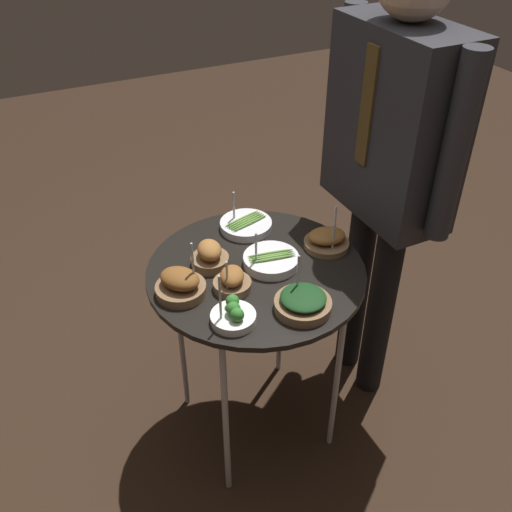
% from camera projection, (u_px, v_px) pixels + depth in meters
% --- Properties ---
extents(ground_plane, '(8.00, 8.00, 0.00)m').
position_uv_depth(ground_plane, '(256.00, 420.00, 2.21)').
color(ground_plane, black).
extents(serving_cart, '(0.69, 0.69, 0.74)m').
position_uv_depth(serving_cart, '(256.00, 282.00, 1.80)').
color(serving_cart, black).
rests_on(serving_cart, ground_plane).
extents(bowl_asparagus_center, '(0.18, 0.18, 0.13)m').
position_uv_depth(bowl_asparagus_center, '(271.00, 261.00, 1.78)').
color(bowl_asparagus_center, silver).
rests_on(bowl_asparagus_center, serving_cart).
extents(bowl_spinach_near_rim, '(0.16, 0.16, 0.16)m').
position_uv_depth(bowl_spinach_near_rim, '(303.00, 302.00, 1.61)').
color(bowl_spinach_near_rim, brown).
rests_on(bowl_spinach_near_rim, serving_cart).
extents(bowl_roast_front_center, '(0.15, 0.15, 0.18)m').
position_uv_depth(bowl_roast_front_center, '(180.00, 284.00, 1.66)').
color(bowl_roast_front_center, brown).
rests_on(bowl_roast_front_center, serving_cart).
extents(bowl_broccoli_far_rim, '(0.13, 0.13, 0.17)m').
position_uv_depth(bowl_broccoli_far_rim, '(233.00, 314.00, 1.57)').
color(bowl_broccoli_far_rim, white).
rests_on(bowl_broccoli_far_rim, serving_cart).
extents(bowl_roast_front_left, '(0.12, 0.12, 0.08)m').
position_uv_depth(bowl_roast_front_left, '(210.00, 256.00, 1.77)').
color(bowl_roast_front_left, brown).
rests_on(bowl_roast_front_left, serving_cart).
extents(bowl_asparagus_back_left, '(0.18, 0.18, 0.13)m').
position_uv_depth(bowl_asparagus_back_left, '(246.00, 225.00, 1.95)').
color(bowl_asparagus_back_left, silver).
rests_on(bowl_asparagus_back_left, serving_cart).
extents(bowl_roast_mid_left, '(0.15, 0.15, 0.18)m').
position_uv_depth(bowl_roast_mid_left, '(327.00, 240.00, 1.85)').
color(bowl_roast_mid_left, brown).
rests_on(bowl_roast_mid_left, serving_cart).
extents(bowl_roast_back_right, '(0.11, 0.11, 0.12)m').
position_uv_depth(bowl_roast_back_right, '(232.00, 281.00, 1.68)').
color(bowl_roast_back_right, brown).
rests_on(bowl_roast_back_right, serving_cart).
extents(waiter_figure, '(0.60, 0.23, 1.63)m').
position_uv_depth(waiter_figure, '(391.00, 147.00, 1.81)').
color(waiter_figure, black).
rests_on(waiter_figure, ground_plane).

